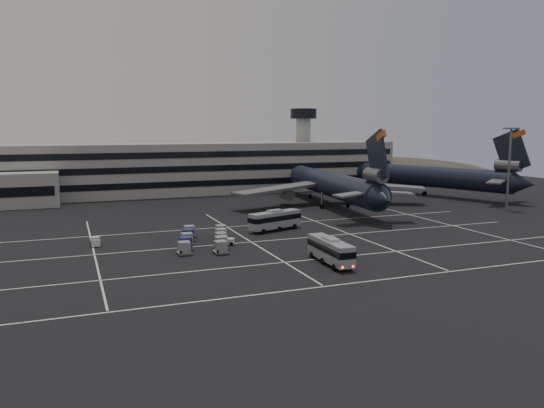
{
  "coord_description": "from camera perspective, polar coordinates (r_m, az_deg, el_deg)",
  "views": [
    {
      "loc": [
        -33.03,
        -75.04,
        18.16
      ],
      "look_at": [
        0.1,
        10.49,
        5.0
      ],
      "focal_mm": 35.0,
      "sensor_mm": 36.0,
      "label": 1
    }
  ],
  "objects": [
    {
      "name": "tug_b",
      "position": [
        83.4,
        -4.86,
        -3.97
      ],
      "size": [
        2.71,
        2.28,
        1.5
      ],
      "rotation": [
        0.0,
        0.0,
        1.12
      ],
      "color": "silver",
      "rests_on": "ground"
    },
    {
      "name": "ground",
      "position": [
        83.98,
        2.53,
        -4.33
      ],
      "size": [
        260.0,
        260.0,
        0.0
      ],
      "primitive_type": "plane",
      "color": "black",
      "rests_on": "ground"
    },
    {
      "name": "bus_near",
      "position": [
        71.97,
        6.3,
        -4.88
      ],
      "size": [
        2.84,
        10.3,
        3.61
      ],
      "rotation": [
        0.0,
        0.0,
        -0.03
      ],
      "color": "#A0A2A8",
      "rests_on": "ground"
    },
    {
      "name": "lightpole_right",
      "position": [
        128.2,
        24.19,
        4.61
      ],
      "size": [
        2.4,
        2.4,
        18.28
      ],
      "color": "slate",
      "rests_on": "ground"
    },
    {
      "name": "trijet_main",
      "position": [
        122.97,
        6.55,
        2.08
      ],
      "size": [
        47.17,
        57.69,
        18.08
      ],
      "rotation": [
        0.0,
        0.0,
        -0.11
      ],
      "color": "black",
      "rests_on": "ground"
    },
    {
      "name": "tug_a",
      "position": [
        86.8,
        -18.46,
        -3.87
      ],
      "size": [
        1.5,
        2.48,
        1.57
      ],
      "rotation": [
        0.0,
        0.0,
        0.01
      ],
      "color": "silver",
      "rests_on": "ground"
    },
    {
      "name": "trijet_far",
      "position": [
        149.59,
        16.47,
        2.95
      ],
      "size": [
        28.09,
        55.7,
        18.08
      ],
      "rotation": [
        0.0,
        0.0,
        0.36
      ],
      "color": "black",
      "rests_on": "ground"
    },
    {
      "name": "terminal",
      "position": [
        149.67,
        -9.54,
        3.75
      ],
      "size": [
        125.0,
        26.0,
        24.0
      ],
      "color": "gray",
      "rests_on": "ground"
    },
    {
      "name": "hills",
      "position": [
        252.12,
        -9.35,
        1.17
      ],
      "size": [
        352.0,
        180.0,
        44.0
      ],
      "color": "#38332B",
      "rests_on": "ground"
    },
    {
      "name": "uld_cluster",
      "position": [
        83.8,
        -7.33,
        -3.75
      ],
      "size": [
        11.03,
        16.34,
        1.95
      ],
      "rotation": [
        0.0,
        0.0,
        -0.27
      ],
      "color": "#2D2D30",
      "rests_on": "ground"
    },
    {
      "name": "lane_markings",
      "position": [
        85.0,
        2.92,
        -4.18
      ],
      "size": [
        90.0,
        55.62,
        0.01
      ],
      "color": "silver",
      "rests_on": "ground"
    },
    {
      "name": "bus_far",
      "position": [
        94.58,
        0.32,
        -1.65
      ],
      "size": [
        10.79,
        5.89,
        3.74
      ],
      "rotation": [
        0.0,
        0.0,
        1.92
      ],
      "color": "#A0A2A8",
      "rests_on": "ground"
    }
  ]
}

